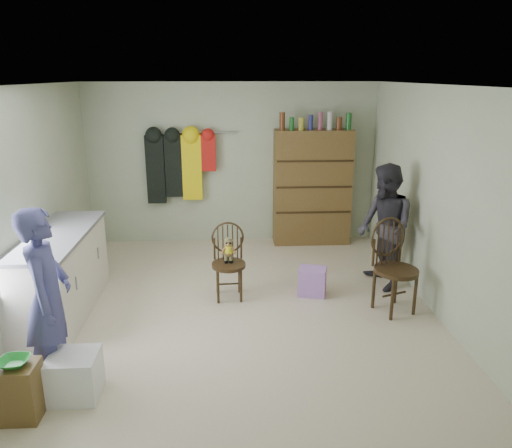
{
  "coord_description": "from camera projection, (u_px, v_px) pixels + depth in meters",
  "views": [
    {
      "loc": [
        -0.06,
        -5.29,
        2.61
      ],
      "look_at": [
        0.25,
        0.2,
        0.95
      ],
      "focal_mm": 35.0,
      "sensor_mm": 36.0,
      "label": 1
    }
  ],
  "objects": [
    {
      "name": "striped_bag",
      "position": [
        312.0,
        281.0,
        6.1
      ],
      "size": [
        0.38,
        0.33,
        0.35
      ],
      "primitive_type": "cube",
      "rotation": [
        0.0,
        0.0,
        -0.26
      ],
      "color": "pink",
      "rests_on": "ground"
    },
    {
      "name": "chair_far",
      "position": [
        393.0,
        262.0,
        5.61
      ],
      "size": [
        0.62,
        0.62,
        1.07
      ],
      "rotation": [
        0.0,
        0.0,
        0.37
      ],
      "color": "#3A2714",
      "rests_on": "ground"
    },
    {
      "name": "person_right",
      "position": [
        385.0,
        227.0,
        6.17
      ],
      "size": [
        0.71,
        0.85,
        1.57
      ],
      "primitive_type": "imported",
      "rotation": [
        0.0,
        0.0,
        -1.42
      ],
      "color": "#2D2B33",
      "rests_on": "ground"
    },
    {
      "name": "ground_plane",
      "position": [
        236.0,
        307.0,
        5.81
      ],
      "size": [
        5.0,
        5.0,
        0.0
      ],
      "primitive_type": "plane",
      "color": "beige",
      "rests_on": "ground"
    },
    {
      "name": "dresser",
      "position": [
        312.0,
        187.0,
        7.81
      ],
      "size": [
        1.2,
        0.39,
        2.07
      ],
      "color": "brown",
      "rests_on": "ground"
    },
    {
      "name": "room_walls",
      "position": [
        233.0,
        165.0,
        5.86
      ],
      "size": [
        5.0,
        5.0,
        5.0
      ],
      "color": "#B8C0A1",
      "rests_on": "ground"
    },
    {
      "name": "stool",
      "position": [
        18.0,
        392.0,
        3.89
      ],
      "size": [
        0.33,
        0.28,
        0.47
      ],
      "primitive_type": "cube",
      "color": "brown",
      "rests_on": "ground"
    },
    {
      "name": "chair_front",
      "position": [
        228.0,
        257.0,
        5.96
      ],
      "size": [
        0.42,
        0.42,
        0.91
      ],
      "rotation": [
        0.0,
        0.0,
        0.05
      ],
      "color": "#3A2714",
      "rests_on": "ground"
    },
    {
      "name": "bowl",
      "position": [
        14.0,
        362.0,
        3.81
      ],
      "size": [
        0.23,
        0.23,
        0.06
      ],
      "primitive_type": "imported",
      "color": "green",
      "rests_on": "stool"
    },
    {
      "name": "coat_rack",
      "position": [
        178.0,
        166.0,
        7.68
      ],
      "size": [
        1.42,
        0.12,
        1.09
      ],
      "color": "#99999E",
      "rests_on": "ground"
    },
    {
      "name": "person_left",
      "position": [
        48.0,
        299.0,
        4.18
      ],
      "size": [
        0.45,
        0.62,
        1.6
      ],
      "primitive_type": "imported",
      "rotation": [
        0.0,
        0.0,
        1.68
      ],
      "color": "#484884",
      "rests_on": "ground"
    },
    {
      "name": "counter",
      "position": [
        61.0,
        273.0,
        5.57
      ],
      "size": [
        0.64,
        1.86,
        0.94
      ],
      "color": "silver",
      "rests_on": "ground"
    },
    {
      "name": "plastic_tub",
      "position": [
        75.0,
        375.0,
        4.16
      ],
      "size": [
        0.4,
        0.38,
        0.38
      ],
      "primitive_type": "cube",
      "rotation": [
        0.0,
        0.0,
        0.01
      ],
      "color": "white",
      "rests_on": "ground"
    }
  ]
}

